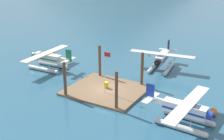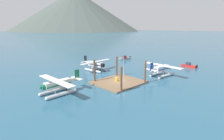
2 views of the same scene
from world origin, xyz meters
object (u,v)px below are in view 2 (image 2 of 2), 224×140
(fuel_drum, at_px, (117,79))
(seaplane_silver_bow_right, at_px, (96,65))
(flagpole, at_px, (124,66))
(seaplane_cream_port_fwd, at_px, (58,86))
(boat_grey_open_east, at_px, (125,58))
(boat_red_open_se, at_px, (189,66))
(seaplane_white_stbd_aft, at_px, (162,70))
(mooring_buoy, at_px, (154,70))

(fuel_drum, height_order, seaplane_silver_bow_right, seaplane_silver_bow_right)
(flagpole, relative_size, seaplane_cream_port_fwd, 0.55)
(fuel_drum, bearing_deg, boat_grey_open_east, 39.04)
(flagpole, height_order, seaplane_silver_bow_right, flagpole)
(seaplane_cream_port_fwd, bearing_deg, boat_red_open_se, -9.32)
(seaplane_white_stbd_aft, height_order, boat_red_open_se, seaplane_white_stbd_aft)
(boat_grey_open_east, bearing_deg, mooring_buoy, -114.27)
(seaplane_silver_bow_right, bearing_deg, boat_red_open_se, -33.85)
(mooring_buoy, distance_m, seaplane_cream_port_fwd, 26.96)
(flagpole, relative_size, boat_grey_open_east, 1.20)
(fuel_drum, relative_size, boat_grey_open_east, 0.18)
(seaplane_cream_port_fwd, bearing_deg, seaplane_silver_bow_right, 29.88)
(seaplane_silver_bow_right, bearing_deg, flagpole, -102.02)
(mooring_buoy, height_order, seaplane_cream_port_fwd, seaplane_cream_port_fwd)
(boat_red_open_se, bearing_deg, mooring_buoy, 161.75)
(mooring_buoy, xyz_separation_m, seaplane_white_stbd_aft, (-2.27, -3.81, 1.13))
(seaplane_cream_port_fwd, bearing_deg, fuel_drum, -11.17)
(flagpole, distance_m, boat_red_open_se, 26.41)
(flagpole, xyz_separation_m, boat_red_open_se, (26.06, -2.62, -3.42))
(seaplane_white_stbd_aft, distance_m, boat_grey_open_east, 24.35)
(fuel_drum, bearing_deg, seaplane_silver_bow_right, 73.36)
(flagpole, bearing_deg, fuel_drum, 117.48)
(mooring_buoy, height_order, boat_grey_open_east, boat_grey_open_east)
(fuel_drum, height_order, boat_red_open_se, boat_red_open_se)
(mooring_buoy, distance_m, seaplane_silver_bow_right, 15.88)
(seaplane_cream_port_fwd, relative_size, seaplane_white_stbd_aft, 1.00)
(mooring_buoy, bearing_deg, seaplane_cream_port_fwd, 175.00)
(seaplane_cream_port_fwd, xyz_separation_m, seaplane_silver_bow_right, (15.97, 9.17, 0.00))
(mooring_buoy, xyz_separation_m, seaplane_silver_bow_right, (-10.87, 11.52, 1.13))
(fuel_drum, xyz_separation_m, mooring_buoy, (14.35, 0.12, -0.30))
(fuel_drum, xyz_separation_m, seaplane_silver_bow_right, (3.48, 11.64, 0.84))
(boat_grey_open_east, bearing_deg, flagpole, -138.02)
(flagpole, distance_m, boat_grey_open_east, 29.56)
(seaplane_cream_port_fwd, height_order, seaplane_white_stbd_aft, same)
(flagpole, distance_m, seaplane_white_stbd_aft, 11.84)
(seaplane_cream_port_fwd, bearing_deg, boat_grey_open_east, 24.29)
(boat_red_open_se, relative_size, boat_grey_open_east, 1.02)
(boat_red_open_se, bearing_deg, seaplane_silver_bow_right, 146.15)
(mooring_buoy, height_order, seaplane_silver_bow_right, seaplane_silver_bow_right)
(seaplane_cream_port_fwd, relative_size, boat_grey_open_east, 2.18)
(boat_red_open_se, distance_m, boat_grey_open_east, 22.65)
(seaplane_white_stbd_aft, bearing_deg, flagpole, 168.42)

